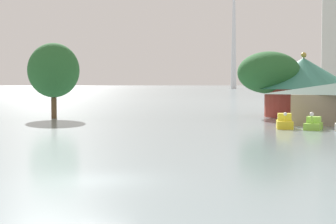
# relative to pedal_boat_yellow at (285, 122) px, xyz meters

# --- Properties ---
(ground_plane) EXTENTS (2000.00, 2000.00, 0.00)m
(ground_plane) POSITION_rel_pedal_boat_yellow_xyz_m (-6.06, -30.47, -0.56)
(ground_plane) COLOR gray
(pedal_boat_yellow) EXTENTS (1.77, 3.03, 1.59)m
(pedal_boat_yellow) POSITION_rel_pedal_boat_yellow_xyz_m (0.00, 0.00, 0.00)
(pedal_boat_yellow) COLOR yellow
(pedal_boat_yellow) RESTS_ON ground
(pedal_boat_lime) EXTENTS (1.75, 2.79, 1.67)m
(pedal_boat_lime) POSITION_rel_pedal_boat_yellow_xyz_m (2.64, -0.70, -0.08)
(pedal_boat_lime) COLOR #8CCC3F
(pedal_boat_lime) RESTS_ON ground
(green_roof_pavilion) EXTENTS (12.92, 12.92, 8.15)m
(green_roof_pavilion) POSITION_rel_pedal_boat_yellow_xyz_m (1.16, 18.98, 3.68)
(green_roof_pavilion) COLOR #993328
(green_roof_pavilion) RESTS_ON ground
(shoreline_tree_tall_left) EXTENTS (6.19, 6.19, 9.08)m
(shoreline_tree_tall_left) POSITION_rel_pedal_boat_yellow_xyz_m (-27.73, 7.54, 5.23)
(shoreline_tree_tall_left) COLOR brown
(shoreline_tree_tall_left) RESTS_ON ground
(shoreline_tree_mid) EXTENTS (7.88, 7.88, 8.23)m
(shoreline_tree_mid) POSITION_rel_pedal_boat_yellow_xyz_m (-3.04, 17.41, 5.01)
(shoreline_tree_mid) COLOR brown
(shoreline_tree_mid) RESTS_ON ground
(distant_broadcast_tower) EXTENTS (7.18, 7.18, 164.02)m
(distant_broadcast_tower) POSITION_rel_pedal_boat_yellow_xyz_m (-59.92, 364.37, 64.58)
(distant_broadcast_tower) COLOR silver
(distant_broadcast_tower) RESTS_ON ground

